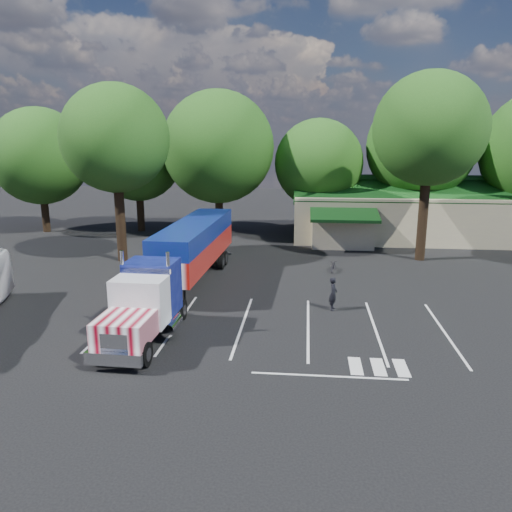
# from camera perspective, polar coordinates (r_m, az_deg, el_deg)

# --- Properties ---
(ground) EXTENTS (120.00, 120.00, 0.00)m
(ground) POSITION_cam_1_polar(r_m,az_deg,el_deg) (30.27, -0.10, -3.75)
(ground) COLOR black
(ground) RESTS_ON ground
(event_hall) EXTENTS (24.20, 14.12, 5.55)m
(event_hall) POSITION_cam_1_polar(r_m,az_deg,el_deg) (48.27, 18.69, 4.74)
(event_hall) COLOR tan
(event_hall) RESTS_ON ground
(tree_row_a) EXTENTS (9.00, 9.00, 11.68)m
(tree_row_a) POSITION_cam_1_polar(r_m,az_deg,el_deg) (51.72, -23.49, 10.41)
(tree_row_a) COLOR black
(tree_row_a) RESTS_ON ground
(tree_row_b) EXTENTS (8.40, 8.40, 11.35)m
(tree_row_b) POSITION_cam_1_polar(r_m,az_deg,el_deg) (49.25, -13.38, 11.01)
(tree_row_b) COLOR black
(tree_row_b) RESTS_ON ground
(tree_row_c) EXTENTS (10.00, 10.00, 13.05)m
(tree_row_c) POSITION_cam_1_polar(r_m,az_deg,el_deg) (45.66, -4.36, 12.30)
(tree_row_c) COLOR black
(tree_row_c) RESTS_ON ground
(tree_row_d) EXTENTS (8.00, 8.00, 10.60)m
(tree_row_d) POSITION_cam_1_polar(r_m,az_deg,el_deg) (46.33, 7.18, 10.45)
(tree_row_d) COLOR black
(tree_row_d) RESTS_ON ground
(tree_row_e) EXTENTS (9.60, 9.60, 12.90)m
(tree_row_e) POSITION_cam_1_polar(r_m,az_deg,el_deg) (47.82, 18.30, 11.78)
(tree_row_e) COLOR black
(tree_row_e) RESTS_ON ground
(tree_near_left) EXTENTS (7.60, 7.60, 12.65)m
(tree_near_left) POSITION_cam_1_polar(r_m,az_deg,el_deg) (37.27, -15.79, 12.76)
(tree_near_left) COLOR black
(tree_near_left) RESTS_ON ground
(tree_near_right) EXTENTS (8.00, 8.00, 13.50)m
(tree_near_right) POSITION_cam_1_polar(r_m,az_deg,el_deg) (38.22, 19.24, 13.51)
(tree_near_right) COLOR black
(tree_near_right) RESTS_ON ground
(semi_truck) EXTENTS (3.28, 19.12, 3.99)m
(semi_truck) POSITION_cam_1_polar(r_m,az_deg,el_deg) (29.12, -8.17, 0.02)
(semi_truck) COLOR black
(semi_truck) RESTS_ON ground
(woman) EXTENTS (0.53, 0.71, 1.77)m
(woman) POSITION_cam_1_polar(r_m,az_deg,el_deg) (26.75, 8.81, -4.27)
(woman) COLOR black
(woman) RESTS_ON ground
(bicycle) EXTENTS (0.78, 1.63, 0.82)m
(bicycle) POSITION_cam_1_polar(r_m,az_deg,el_deg) (34.45, 8.83, -1.05)
(bicycle) COLOR black
(bicycle) RESTS_ON ground
(silver_sedan) EXTENTS (3.96, 2.47, 1.23)m
(silver_sedan) POSITION_cam_1_polar(r_m,az_deg,el_deg) (42.55, 10.01, 1.97)
(silver_sedan) COLOR #94989B
(silver_sedan) RESTS_ON ground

